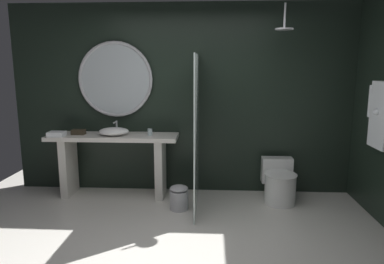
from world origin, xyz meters
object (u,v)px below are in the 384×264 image
(vessel_sink, at_px, (114,131))
(round_wall_mirror, at_px, (115,79))
(toilet, at_px, (279,183))
(folded_hand_towel, at_px, (57,134))
(rain_shower_head, at_px, (284,27))
(tissue_box, at_px, (78,132))
(hanging_bathrobe, at_px, (383,112))
(tumbler_cup, at_px, (150,132))
(waste_bin, at_px, (179,197))

(vessel_sink, distance_m, round_wall_mirror, 0.72)
(round_wall_mirror, bearing_deg, toilet, -8.66)
(toilet, height_order, folded_hand_towel, folded_hand_towel)
(round_wall_mirror, xyz_separation_m, rain_shower_head, (2.18, -0.39, 0.64))
(tissue_box, relative_size, hanging_bathrobe, 0.22)
(hanging_bathrobe, relative_size, toilet, 1.30)
(tumbler_cup, bearing_deg, vessel_sink, -178.55)
(round_wall_mirror, distance_m, rain_shower_head, 2.31)
(waste_bin, xyz_separation_m, folded_hand_towel, (-1.64, 0.31, 0.73))
(vessel_sink, height_order, waste_bin, vessel_sink)
(tumbler_cup, distance_m, tissue_box, 0.98)
(hanging_bathrobe, distance_m, toilet, 1.53)
(tumbler_cup, height_order, tissue_box, tumbler_cup)
(hanging_bathrobe, bearing_deg, tissue_box, 168.36)
(toilet, bearing_deg, hanging_bathrobe, -34.30)
(vessel_sink, distance_m, hanging_bathrobe, 3.24)
(vessel_sink, relative_size, tissue_box, 2.28)
(rain_shower_head, height_order, toilet, rain_shower_head)
(waste_bin, height_order, folded_hand_towel, folded_hand_towel)
(rain_shower_head, bearing_deg, round_wall_mirror, 169.84)
(vessel_sink, xyz_separation_m, tumbler_cup, (0.49, 0.01, -0.01))
(rain_shower_head, xyz_separation_m, toilet, (0.04, 0.05, -1.97))
(round_wall_mirror, height_order, hanging_bathrobe, round_wall_mirror)
(tumbler_cup, xyz_separation_m, round_wall_mirror, (-0.51, 0.24, 0.69))
(rain_shower_head, height_order, waste_bin, rain_shower_head)
(rain_shower_head, relative_size, hanging_bathrobe, 0.40)
(hanging_bathrobe, xyz_separation_m, waste_bin, (-2.23, 0.30, -1.13))
(folded_hand_towel, bearing_deg, rain_shower_head, -0.46)
(waste_bin, bearing_deg, hanging_bathrobe, -7.59)
(vessel_sink, height_order, folded_hand_towel, vessel_sink)
(vessel_sink, height_order, toilet, vessel_sink)
(hanging_bathrobe, bearing_deg, folded_hand_towel, 171.07)
(tissue_box, xyz_separation_m, round_wall_mirror, (0.47, 0.23, 0.70))
(tissue_box, bearing_deg, vessel_sink, -2.94)
(tissue_box, bearing_deg, round_wall_mirror, 25.91)
(vessel_sink, height_order, hanging_bathrobe, hanging_bathrobe)
(tumbler_cup, distance_m, rain_shower_head, 2.14)
(rain_shower_head, bearing_deg, vessel_sink, 176.37)
(rain_shower_head, height_order, folded_hand_towel, rain_shower_head)
(rain_shower_head, bearing_deg, tumbler_cup, 174.91)
(tissue_box, xyz_separation_m, rain_shower_head, (2.66, -0.16, 1.34))
(tumbler_cup, distance_m, waste_bin, 0.96)
(round_wall_mirror, relative_size, waste_bin, 3.37)
(vessel_sink, bearing_deg, rain_shower_head, -3.63)
(tissue_box, relative_size, round_wall_mirror, 0.17)
(round_wall_mirror, height_order, waste_bin, round_wall_mirror)
(round_wall_mirror, relative_size, folded_hand_towel, 4.89)
(rain_shower_head, bearing_deg, toilet, 54.40)
(tumbler_cup, bearing_deg, rain_shower_head, -5.09)
(round_wall_mirror, bearing_deg, vessel_sink, -85.10)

